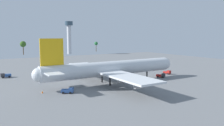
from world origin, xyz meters
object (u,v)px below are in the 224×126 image
at_px(maintenance_van, 161,75).
at_px(safety_cone_nose, 163,76).
at_px(safety_cone_tail, 42,92).
at_px(control_tower, 69,34).
at_px(catering_truck, 68,90).
at_px(baggage_tug, 5,75).
at_px(cargo_airplane, 111,69).
at_px(cargo_loader, 167,72).

distance_m(maintenance_van, safety_cone_nose, 3.74).
relative_size(safety_cone_tail, control_tower, 0.02).
bearing_deg(control_tower, catering_truck, -110.62).
height_order(baggage_tug, catering_truck, baggage_tug).
bearing_deg(control_tower, cargo_airplane, -104.03).
distance_m(cargo_loader, safety_cone_nose, 8.07).
relative_size(cargo_loader, safety_cone_nose, 6.65).
distance_m(cargo_loader, catering_truck, 61.85).
relative_size(cargo_airplane, maintenance_van, 14.91).
relative_size(baggage_tug, control_tower, 0.13).
xyz_separation_m(baggage_tug, safety_cone_tail, (8.36, -40.18, -0.79)).
height_order(cargo_loader, maintenance_van, maintenance_van).
relative_size(baggage_tug, maintenance_van, 1.06).
height_order(catering_truck, safety_cone_tail, catering_truck).
distance_m(safety_cone_nose, safety_cone_tail, 62.15).
bearing_deg(safety_cone_tail, baggage_tug, 101.75).
xyz_separation_m(catering_truck, safety_cone_tail, (-8.07, 4.91, -0.59)).
distance_m(cargo_airplane, control_tower, 165.21).
xyz_separation_m(maintenance_van, control_tower, (11.72, 161.61, 21.49)).
bearing_deg(maintenance_van, safety_cone_tail, 179.65).
relative_size(baggage_tug, catering_truck, 1.01).
bearing_deg(maintenance_van, catering_truck, -174.88).
distance_m(cargo_loader, safety_cone_tail, 69.27).
xyz_separation_m(cargo_loader, catering_truck, (-60.99, -10.29, -0.01)).
height_order(catering_truck, safety_cone_nose, catering_truck).
bearing_deg(safety_cone_nose, safety_cone_tail, -178.81).
relative_size(cargo_airplane, baggage_tug, 14.02).
relative_size(cargo_loader, catering_truck, 0.89).
relative_size(baggage_tug, cargo_loader, 1.13).
bearing_deg(safety_cone_nose, baggage_tug, 151.12).
height_order(baggage_tug, cargo_loader, baggage_tug).
bearing_deg(cargo_airplane, safety_cone_tail, -176.79).
relative_size(cargo_loader, safety_cone_tail, 5.23).
xyz_separation_m(baggage_tug, control_tower, (78.94, 121.06, 21.35)).
xyz_separation_m(cargo_airplane, maintenance_van, (28.15, -2.08, -5.44)).
distance_m(cargo_airplane, safety_cone_tail, 31.36).
distance_m(safety_cone_nose, control_tower, 161.71).
relative_size(cargo_airplane, safety_cone_tail, 83.00).
distance_m(catering_truck, safety_cone_tail, 9.47).
height_order(cargo_airplane, safety_cone_nose, cargo_airplane).
height_order(cargo_loader, safety_cone_tail, cargo_loader).
xyz_separation_m(cargo_airplane, safety_cone_nose, (31.43, -0.43, -6.18)).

